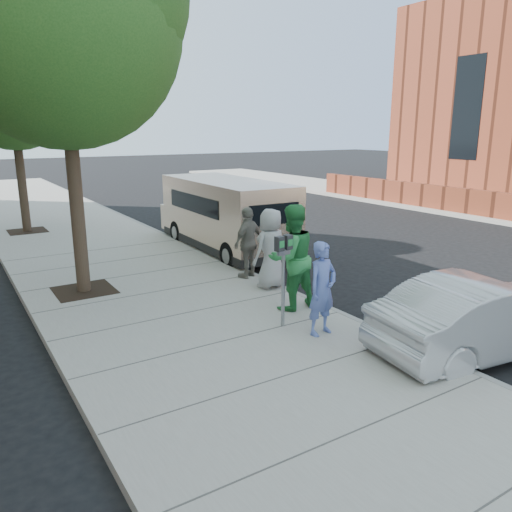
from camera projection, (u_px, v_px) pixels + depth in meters
name	position (u px, v px, depth m)	size (l,w,h in m)	color
ground	(234.00, 310.00, 9.91)	(120.00, 120.00, 0.00)	black
sidewalk	(188.00, 316.00, 9.38)	(5.00, 60.00, 0.15)	gray
curb_face	(292.00, 294.00, 10.64)	(0.12, 60.00, 0.16)	gray
tree_near	(62.00, 16.00, 9.34)	(4.62, 4.60, 7.53)	black
tree_far	(12.00, 84.00, 15.73)	(3.92, 3.80, 6.49)	black
parking_meter	(283.00, 261.00, 8.45)	(0.34, 0.16, 1.61)	gray
van	(225.00, 214.00, 14.53)	(2.03, 5.68, 2.09)	beige
sedan	(485.00, 316.00, 7.85)	(1.34, 3.85, 1.27)	#B2B3B9
person_officer	(322.00, 289.00, 8.22)	(0.58, 0.38, 1.58)	#566BB8
person_green_shirt	(292.00, 257.00, 9.35)	(0.98, 0.76, 2.01)	#2D8A42
person_gray_shirt	(271.00, 249.00, 10.67)	(0.84, 0.55, 1.72)	#9FA0A2
person_striped_polo	(248.00, 242.00, 11.43)	(0.96, 0.40, 1.64)	gray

